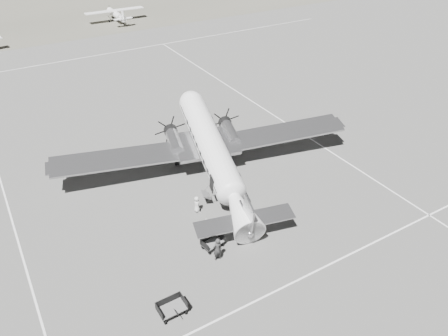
{
  "coord_description": "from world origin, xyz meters",
  "views": [
    {
      "loc": [
        -17.17,
        -29.55,
        23.11
      ],
      "look_at": [
        -0.75,
        -1.97,
        2.2
      ],
      "focal_mm": 35.0,
      "sensor_mm": 36.0,
      "label": 1
    }
  ],
  "objects_px": {
    "passenger": "(197,204)",
    "dc3_airliner": "(213,153)",
    "baggage_cart_near": "(213,243)",
    "ground_crew": "(217,249)",
    "ramp_agent": "(207,227)",
    "light_plane_right": "(116,15)",
    "baggage_cart_far": "(172,308)"
  },
  "relations": [
    {
      "from": "baggage_cart_far",
      "to": "passenger",
      "type": "bearing_deg",
      "value": 52.5
    },
    {
      "from": "baggage_cart_near",
      "to": "ground_crew",
      "type": "bearing_deg",
      "value": -114.73
    },
    {
      "from": "ramp_agent",
      "to": "dc3_airliner",
      "type": "bearing_deg",
      "value": -15.77
    },
    {
      "from": "baggage_cart_near",
      "to": "passenger",
      "type": "distance_m",
      "value": 4.59
    },
    {
      "from": "baggage_cart_near",
      "to": "baggage_cart_far",
      "type": "distance_m",
      "value": 6.59
    },
    {
      "from": "dc3_airliner",
      "to": "baggage_cart_far",
      "type": "distance_m",
      "value": 15.82
    },
    {
      "from": "dc3_airliner",
      "to": "ground_crew",
      "type": "height_order",
      "value": "dc3_airliner"
    },
    {
      "from": "passenger",
      "to": "dc3_airliner",
      "type": "bearing_deg",
      "value": -33.65
    },
    {
      "from": "ground_crew",
      "to": "dc3_airliner",
      "type": "bearing_deg",
      "value": -116.65
    },
    {
      "from": "baggage_cart_far",
      "to": "ramp_agent",
      "type": "distance_m",
      "value": 7.87
    },
    {
      "from": "baggage_cart_far",
      "to": "ground_crew",
      "type": "distance_m",
      "value": 5.68
    },
    {
      "from": "light_plane_right",
      "to": "baggage_cart_near",
      "type": "distance_m",
      "value": 68.12
    },
    {
      "from": "dc3_airliner",
      "to": "light_plane_right",
      "type": "relative_size",
      "value": 2.43
    },
    {
      "from": "dc3_airliner",
      "to": "passenger",
      "type": "height_order",
      "value": "dc3_airliner"
    },
    {
      "from": "baggage_cart_far",
      "to": "light_plane_right",
      "type": "bearing_deg",
      "value": 72.6
    },
    {
      "from": "baggage_cart_far",
      "to": "passenger",
      "type": "distance_m",
      "value": 10.53
    },
    {
      "from": "baggage_cart_near",
      "to": "passenger",
      "type": "xyz_separation_m",
      "value": [
        1.02,
        4.47,
        0.26
      ]
    },
    {
      "from": "ground_crew",
      "to": "passenger",
      "type": "height_order",
      "value": "ground_crew"
    },
    {
      "from": "dc3_airliner",
      "to": "light_plane_right",
      "type": "xyz_separation_m",
      "value": [
        10.76,
        58.21,
        -1.52
      ]
    },
    {
      "from": "ground_crew",
      "to": "ramp_agent",
      "type": "distance_m",
      "value": 2.87
    },
    {
      "from": "ground_crew",
      "to": "ramp_agent",
      "type": "xyz_separation_m",
      "value": [
        0.64,
        2.79,
        -0.22
      ]
    },
    {
      "from": "dc3_airliner",
      "to": "baggage_cart_near",
      "type": "distance_m",
      "value": 9.65
    },
    {
      "from": "baggage_cart_far",
      "to": "ramp_agent",
      "type": "relative_size",
      "value": 1.24
    },
    {
      "from": "light_plane_right",
      "to": "baggage_cart_near",
      "type": "xyz_separation_m",
      "value": [
        -15.42,
        -66.35,
        -0.75
      ]
    },
    {
      "from": "light_plane_right",
      "to": "baggage_cart_far",
      "type": "distance_m",
      "value": 73.32
    },
    {
      "from": "passenger",
      "to": "baggage_cart_near",
      "type": "bearing_deg",
      "value": 178.2
    },
    {
      "from": "ramp_agent",
      "to": "passenger",
      "type": "bearing_deg",
      "value": 4.49
    },
    {
      "from": "baggage_cart_near",
      "to": "baggage_cart_far",
      "type": "xyz_separation_m",
      "value": [
        -5.23,
        -4.0,
        0.05
      ]
    },
    {
      "from": "dc3_airliner",
      "to": "light_plane_right",
      "type": "height_order",
      "value": "dc3_airliner"
    },
    {
      "from": "ramp_agent",
      "to": "light_plane_right",
      "type": "bearing_deg",
      "value": 4.29
    },
    {
      "from": "dc3_airliner",
      "to": "light_plane_right",
      "type": "distance_m",
      "value": 59.21
    },
    {
      "from": "passenger",
      "to": "light_plane_right",
      "type": "bearing_deg",
      "value": -2.01
    }
  ]
}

